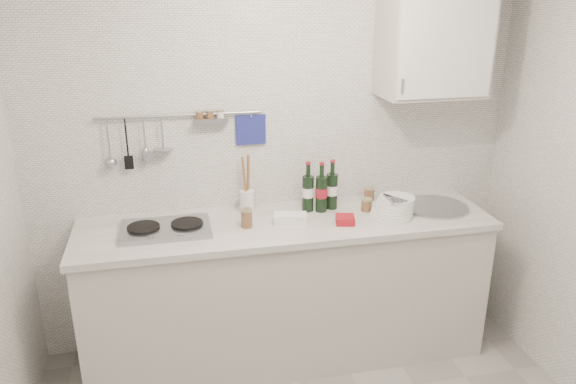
{
  "coord_description": "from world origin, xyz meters",
  "views": [
    {
      "loc": [
        -0.65,
        -1.87,
        2.22
      ],
      "look_at": [
        -0.04,
        0.9,
        1.18
      ],
      "focal_mm": 35.0,
      "sensor_mm": 36.0,
      "label": 1
    }
  ],
  "objects_px": {
    "plate_stack_hob": "(157,226)",
    "plate_stack_sink": "(394,207)",
    "wall_cabinet": "(434,36)",
    "wine_bottles": "(321,186)",
    "utensil_crock": "(247,198)"
  },
  "relations": [
    {
      "from": "wall_cabinet",
      "to": "plate_stack_hob",
      "type": "distance_m",
      "value": 1.94
    },
    {
      "from": "wine_bottles",
      "to": "plate_stack_sink",
      "type": "bearing_deg",
      "value": -24.65
    },
    {
      "from": "plate_stack_hob",
      "to": "plate_stack_sink",
      "type": "distance_m",
      "value": 1.4
    },
    {
      "from": "plate_stack_hob",
      "to": "wine_bottles",
      "type": "distance_m",
      "value": 1.0
    },
    {
      "from": "plate_stack_sink",
      "to": "wine_bottles",
      "type": "bearing_deg",
      "value": 155.35
    },
    {
      "from": "plate_stack_hob",
      "to": "plate_stack_sink",
      "type": "xyz_separation_m",
      "value": [
        1.39,
        -0.12,
        0.04
      ]
    },
    {
      "from": "wine_bottles",
      "to": "utensil_crock",
      "type": "xyz_separation_m",
      "value": [
        -0.44,
        0.08,
        -0.07
      ]
    },
    {
      "from": "wall_cabinet",
      "to": "utensil_crock",
      "type": "relative_size",
      "value": 1.93
    },
    {
      "from": "plate_stack_hob",
      "to": "plate_stack_sink",
      "type": "relative_size",
      "value": 0.94
    },
    {
      "from": "wall_cabinet",
      "to": "wine_bottles",
      "type": "distance_m",
      "value": 1.1
    },
    {
      "from": "wall_cabinet",
      "to": "utensil_crock",
      "type": "bearing_deg",
      "value": 175.82
    },
    {
      "from": "plate_stack_hob",
      "to": "plate_stack_sink",
      "type": "bearing_deg",
      "value": -4.98
    },
    {
      "from": "plate_stack_sink",
      "to": "utensil_crock",
      "type": "height_order",
      "value": "utensil_crock"
    },
    {
      "from": "plate_stack_hob",
      "to": "wine_bottles",
      "type": "xyz_separation_m",
      "value": [
        0.99,
        0.06,
        0.14
      ]
    },
    {
      "from": "wine_bottles",
      "to": "utensil_crock",
      "type": "bearing_deg",
      "value": 170.39
    }
  ]
}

